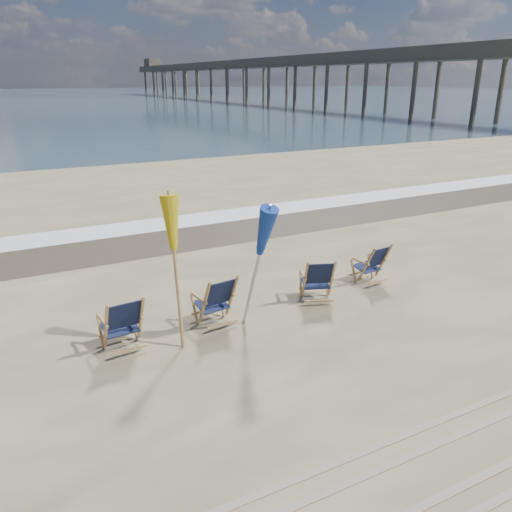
{
  "coord_description": "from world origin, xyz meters",
  "views": [
    {
      "loc": [
        -4.14,
        -5.8,
        4.11
      ],
      "look_at": [
        0.0,
        2.2,
        0.9
      ],
      "focal_mm": 35.0,
      "sensor_mm": 36.0,
      "label": 1
    }
  ],
  "objects_px": {
    "beach_chair_0": "(141,320)",
    "fishing_pier": "(261,75)",
    "beach_chair_1": "(232,298)",
    "beach_chair_3": "(384,262)",
    "umbrella_yellow": "(174,232)",
    "umbrella_blue": "(255,228)",
    "beach_chair_2": "(332,280)"
  },
  "relations": [
    {
      "from": "beach_chair_0",
      "to": "fishing_pier",
      "type": "bearing_deg",
      "value": -123.9
    },
    {
      "from": "beach_chair_1",
      "to": "umbrella_yellow",
      "type": "bearing_deg",
      "value": 6.4
    },
    {
      "from": "beach_chair_2",
      "to": "umbrella_yellow",
      "type": "distance_m",
      "value": 3.44
    },
    {
      "from": "beach_chair_2",
      "to": "umbrella_blue",
      "type": "bearing_deg",
      "value": 32.21
    },
    {
      "from": "beach_chair_1",
      "to": "beach_chair_2",
      "type": "height_order",
      "value": "beach_chair_1"
    },
    {
      "from": "beach_chair_1",
      "to": "beach_chair_3",
      "type": "bearing_deg",
      "value": 177.22
    },
    {
      "from": "beach_chair_2",
      "to": "fishing_pier",
      "type": "xyz_separation_m",
      "value": [
        36.78,
        72.62,
        4.18
      ]
    },
    {
      "from": "umbrella_yellow",
      "to": "beach_chair_0",
      "type": "bearing_deg",
      "value": 168.32
    },
    {
      "from": "fishing_pier",
      "to": "beach_chair_3",
      "type": "bearing_deg",
      "value": -115.97
    },
    {
      "from": "beach_chair_3",
      "to": "fishing_pier",
      "type": "distance_m",
      "value": 80.48
    },
    {
      "from": "umbrella_yellow",
      "to": "umbrella_blue",
      "type": "bearing_deg",
      "value": -9.4
    },
    {
      "from": "beach_chair_0",
      "to": "umbrella_yellow",
      "type": "xyz_separation_m",
      "value": [
        0.59,
        -0.12,
        1.41
      ]
    },
    {
      "from": "beach_chair_0",
      "to": "fishing_pier",
      "type": "height_order",
      "value": "fishing_pier"
    },
    {
      "from": "beach_chair_1",
      "to": "beach_chair_3",
      "type": "relative_size",
      "value": 1.08
    },
    {
      "from": "beach_chair_3",
      "to": "umbrella_yellow",
      "type": "height_order",
      "value": "umbrella_yellow"
    },
    {
      "from": "beach_chair_0",
      "to": "beach_chair_1",
      "type": "bearing_deg",
      "value": 179.79
    },
    {
      "from": "beach_chair_0",
      "to": "umbrella_yellow",
      "type": "relative_size",
      "value": 0.4
    },
    {
      "from": "beach_chair_0",
      "to": "umbrella_blue",
      "type": "relative_size",
      "value": 0.41
    },
    {
      "from": "beach_chair_2",
      "to": "umbrella_yellow",
      "type": "relative_size",
      "value": 0.38
    },
    {
      "from": "umbrella_blue",
      "to": "fishing_pier",
      "type": "relative_size",
      "value": 0.02
    },
    {
      "from": "beach_chair_0",
      "to": "beach_chair_1",
      "type": "xyz_separation_m",
      "value": [
        1.65,
        0.13,
        -0.01
      ]
    },
    {
      "from": "umbrella_blue",
      "to": "fishing_pier",
      "type": "distance_m",
      "value": 82.63
    },
    {
      "from": "beach_chair_2",
      "to": "beach_chair_3",
      "type": "bearing_deg",
      "value": -146.18
    },
    {
      "from": "beach_chair_1",
      "to": "fishing_pier",
      "type": "relative_size",
      "value": 0.01
    },
    {
      "from": "beach_chair_3",
      "to": "fishing_pier",
      "type": "xyz_separation_m",
      "value": [
        35.19,
        72.26,
        4.2
      ]
    },
    {
      "from": "beach_chair_0",
      "to": "fishing_pier",
      "type": "xyz_separation_m",
      "value": [
        40.49,
        72.65,
        4.16
      ]
    },
    {
      "from": "fishing_pier",
      "to": "umbrella_blue",
      "type": "bearing_deg",
      "value": -117.9
    },
    {
      "from": "beach_chair_1",
      "to": "fishing_pier",
      "type": "distance_m",
      "value": 82.37
    },
    {
      "from": "beach_chair_1",
      "to": "umbrella_blue",
      "type": "relative_size",
      "value": 0.41
    },
    {
      "from": "beach_chair_0",
      "to": "umbrella_yellow",
      "type": "height_order",
      "value": "umbrella_yellow"
    },
    {
      "from": "beach_chair_1",
      "to": "umbrella_yellow",
      "type": "xyz_separation_m",
      "value": [
        -1.07,
        -0.25,
        1.41
      ]
    },
    {
      "from": "beach_chair_3",
      "to": "beach_chair_0",
      "type": "bearing_deg",
      "value": -1.75
    }
  ]
}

